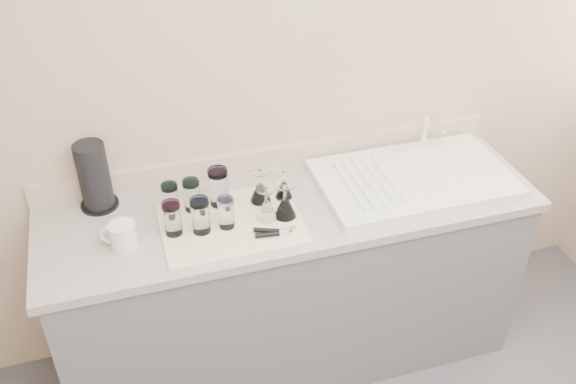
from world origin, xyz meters
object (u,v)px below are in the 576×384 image
object	(u,v)px
tumbler_lavender	(226,212)
goblet_back_left	(260,190)
goblet_back_right	(284,188)
goblet_front_left	(267,208)
tumbler_purple	(219,187)
tumbler_teal	(171,198)
paper_towel_roll	(94,177)
can_opener	(275,232)
white_mug	(122,236)
goblet_front_right	(285,205)
tumbler_blue	(201,215)
sink_unit	(414,178)
tumbler_cyan	(192,195)
tumbler_magenta	(172,218)

from	to	relation	value
tumbler_lavender	goblet_back_left	xyz separation A→B (m)	(0.17, 0.13, -0.01)
goblet_back_right	goblet_front_left	distance (m)	0.16
tumbler_purple	tumbler_teal	bearing A→B (deg)	-179.95
goblet_front_left	paper_towel_roll	xyz separation A→B (m)	(-0.63, 0.29, 0.08)
can_opener	white_mug	bearing A→B (deg)	169.15
tumbler_lavender	goblet_back_right	xyz separation A→B (m)	(0.27, 0.12, -0.02)
goblet_front_right	can_opener	world-z (taller)	goblet_front_right
tumbler_blue	white_mug	distance (m)	0.30
tumbler_lavender	goblet_back_left	world-z (taller)	goblet_back_left
sink_unit	tumbler_lavender	world-z (taller)	sink_unit
goblet_back_left	can_opener	bearing A→B (deg)	-90.85
sink_unit	tumbler_blue	distance (m)	0.94
goblet_back_left	paper_towel_roll	world-z (taller)	paper_towel_roll
can_opener	paper_towel_roll	world-z (taller)	paper_towel_roll
tumbler_cyan	tumbler_lavender	bearing A→B (deg)	-54.13
tumbler_magenta	goblet_front_right	xyz separation A→B (m)	(0.44, -0.02, -0.02)
tumbler_teal	tumbler_cyan	distance (m)	0.08
tumbler_purple	goblet_front_left	size ratio (longest dim) A/B	1.10
goblet_back_left	goblet_front_left	world-z (taller)	goblet_back_left
tumbler_teal	goblet_back_right	world-z (taller)	tumbler_teal
goblet_back_left	white_mug	world-z (taller)	goblet_back_left
sink_unit	tumbler_cyan	bearing A→B (deg)	175.81
goblet_back_right	sink_unit	bearing A→B (deg)	-4.39
goblet_back_right	goblet_front_right	distance (m)	0.13
tumbler_purple	tumbler_lavender	world-z (taller)	tumbler_purple
tumbler_teal	tumbler_cyan	bearing A→B (deg)	-3.09
tumbler_purple	can_opener	bearing A→B (deg)	-57.84
paper_towel_roll	goblet_front_left	bearing A→B (deg)	-24.59
paper_towel_roll	sink_unit	bearing A→B (deg)	-9.30
tumbler_blue	paper_towel_roll	distance (m)	0.47
tumbler_blue	can_opener	bearing A→B (deg)	-21.46
tumbler_teal	sink_unit	bearing A→B (deg)	-4.10
tumbler_purple	tumbler_cyan	bearing A→B (deg)	-177.53
tumbler_lavender	goblet_back_right	distance (m)	0.30
tumbler_magenta	paper_towel_roll	xyz separation A→B (m)	(-0.26, 0.27, 0.06)
sink_unit	goblet_front_right	bearing A→B (deg)	-172.31
tumbler_cyan	tumbler_lavender	distance (m)	0.18
goblet_back_right	can_opener	xyz separation A→B (m)	(-0.10, -0.23, -0.03)
tumbler_blue	goblet_front_right	bearing A→B (deg)	-0.31
tumbler_blue	goblet_back_left	size ratio (longest dim) A/B	0.97
tumbler_lavender	white_mug	distance (m)	0.40
tumbler_teal	white_mug	distance (m)	0.25
tumbler_cyan	goblet_front_left	bearing A→B (deg)	-28.04
tumbler_blue	goblet_back_left	world-z (taller)	goblet_back_left
tumbler_blue	goblet_front_left	bearing A→B (deg)	1.13
goblet_back_left	paper_towel_roll	xyz separation A→B (m)	(-0.64, 0.17, 0.08)
goblet_front_left	goblet_front_right	xyz separation A→B (m)	(0.07, -0.01, 0.00)
goblet_front_right	tumbler_teal	bearing A→B (deg)	160.09
goblet_back_left	goblet_front_left	size ratio (longest dim) A/B	1.02
tumbler_teal	goblet_back_left	xyz separation A→B (m)	(0.36, -0.03, -0.02)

